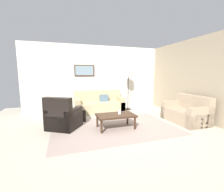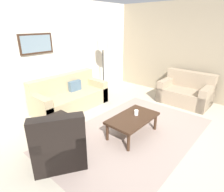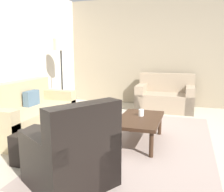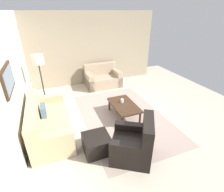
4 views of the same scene
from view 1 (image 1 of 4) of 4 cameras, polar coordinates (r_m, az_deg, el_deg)
name	(u,v)px [view 1 (image 1 of 4)]	position (r m, az deg, el deg)	size (l,w,h in m)	color
ground_plane	(115,128)	(4.52, 1.14, -12.00)	(8.00, 8.00, 0.00)	#B2A893
rear_partition	(96,78)	(6.75, -6.11, 6.80)	(6.00, 0.12, 2.80)	silver
stone_feature_panel	(198,79)	(5.95, 29.80, 5.58)	(0.12, 5.20, 2.80)	gray
area_rug	(115,128)	(4.52, 1.14, -11.95)	(3.55, 2.24, 0.01)	gray
couch_main	(99,104)	(6.40, -5.06, -3.21)	(2.00, 0.89, 0.88)	tan
couch_loveseat	(187,113)	(5.57, 26.57, -5.80)	(0.88, 1.36, 0.88)	gray
armchair_leather	(63,118)	(4.59, -18.19, -8.07)	(1.10, 1.10, 0.95)	black
ottoman	(76,115)	(5.31, -13.36, -6.87)	(0.56, 0.56, 0.40)	black
coffee_table	(116,116)	(4.40, 1.41, -7.66)	(1.10, 0.64, 0.41)	#382316
cup	(120,112)	(4.42, 2.91, -6.20)	(0.08, 0.08, 0.11)	white
lamp_standing	(128,78)	(6.64, 6.21, 6.85)	(0.32, 0.32, 1.71)	black
framed_artwork	(84,71)	(6.58, -10.40, 9.49)	(0.84, 0.04, 0.47)	#382316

